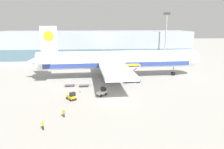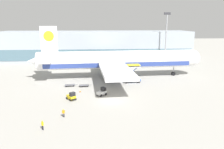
{
  "view_description": "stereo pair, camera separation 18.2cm",
  "coord_description": "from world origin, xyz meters",
  "views": [
    {
      "loc": [
        -2.88,
        -48.47,
        18.1
      ],
      "look_at": [
        1.17,
        10.37,
        4.0
      ],
      "focal_mm": 35.0,
      "sensor_mm": 36.0,
      "label": 1
    },
    {
      "loc": [
        -2.7,
        -48.48,
        18.1
      ],
      "look_at": [
        1.17,
        10.37,
        4.0
      ],
      "focal_mm": 35.0,
      "sensor_mm": 36.0,
      "label": 2
    }
  ],
  "objects": [
    {
      "name": "baggage_tug_foreground",
      "position": [
        -9.12,
        1.55,
        0.88
      ],
      "size": [
        2.61,
        2.81,
        2.0
      ],
      "rotation": [
        0.0,
        0.0,
        -0.97
      ],
      "color": "yellow",
      "rests_on": "ground_plane"
    },
    {
      "name": "baggage_dolly_second",
      "position": [
        -6.77,
        12.55,
        0.39
      ],
      "size": [
        3.77,
        1.81,
        0.48
      ],
      "rotation": [
        0.0,
        0.0,
        0.12
      ],
      "color": "#56565B",
      "rests_on": "ground_plane"
    },
    {
      "name": "ground_crew_near",
      "position": [
        -12.38,
        -13.31,
        1.03
      ],
      "size": [
        0.46,
        0.4,
        1.74
      ],
      "rotation": [
        0.0,
        0.0,
        2.45
      ],
      "color": "black",
      "rests_on": "ground_plane"
    },
    {
      "name": "terminal_building",
      "position": [
        -3.33,
        58.89,
        6.99
      ],
      "size": [
        90.0,
        18.2,
        14.0
      ],
      "color": "#9EA8B2",
      "rests_on": "ground_plane"
    },
    {
      "name": "baggage_tug_mid",
      "position": [
        -1.76,
        4.54,
        0.88
      ],
      "size": [
        2.77,
        2.69,
        2.0
      ],
      "rotation": [
        0.0,
        0.0,
        0.72
      ],
      "color": "silver",
      "rests_on": "ground_plane"
    },
    {
      "name": "airplane_main",
      "position": [
        3.11,
        22.99,
        5.84
      ],
      "size": [
        58.09,
        48.42,
        17.0
      ],
      "rotation": [
        0.0,
        0.0,
        0.07
      ],
      "color": "white",
      "rests_on": "ground_plane"
    },
    {
      "name": "traffic_cone_near",
      "position": [
        -7.54,
        7.53,
        0.33
      ],
      "size": [
        0.4,
        0.4,
        0.68
      ],
      "color": "black",
      "rests_on": "ground_plane"
    },
    {
      "name": "baggage_dolly_lead",
      "position": [
        -10.9,
        13.15,
        0.39
      ],
      "size": [
        3.77,
        1.81,
        0.48
      ],
      "rotation": [
        0.0,
        0.0,
        0.12
      ],
      "color": "#56565B",
      "rests_on": "ground_plane"
    },
    {
      "name": "scissor_lift_loader",
      "position": [
        7.7,
        16.8,
        2.08
      ],
      "size": [
        5.38,
        3.67,
        5.47
      ],
      "rotation": [
        0.0,
        0.0,
        0.07
      ],
      "color": "#284C99",
      "rests_on": "ground_plane"
    },
    {
      "name": "ground_plane",
      "position": [
        0.0,
        0.0,
        0.0
      ],
      "size": [
        400.0,
        400.0,
        0.0
      ],
      "primitive_type": "plane",
      "color": "#9E9B93"
    },
    {
      "name": "light_mast",
      "position": [
        27.27,
        46.39,
        12.98
      ],
      "size": [
        2.8,
        0.5,
        22.31
      ],
      "color": "#9EA0A5",
      "rests_on": "ground_plane"
    },
    {
      "name": "ground_crew_far",
      "position": [
        -9.57,
        -8.21,
        0.97
      ],
      "size": [
        0.57,
        0.25,
        1.66
      ],
      "rotation": [
        0.0,
        0.0,
        3.23
      ],
      "color": "black",
      "rests_on": "ground_plane"
    }
  ]
}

